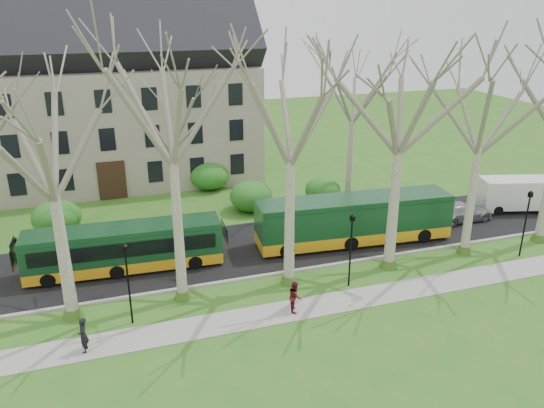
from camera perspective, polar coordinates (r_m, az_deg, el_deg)
The scene contains 15 objects.
ground at distance 29.79m, azimuth -3.21°, elevation -9.63°, with size 120.00×120.00×0.00m, color #2D6C1E.
sidewalk at distance 27.72m, azimuth -1.81°, elevation -12.08°, with size 70.00×2.00×0.06m, color gray.
road at distance 34.50m, azimuth -5.63°, elevation -5.15°, with size 80.00×8.00×0.06m, color black.
curb at distance 31.02m, azimuth -3.95°, elevation -8.18°, with size 80.00×0.25×0.14m, color #A5A39E.
building at distance 49.36m, azimuth -17.93°, elevation 11.68°, with size 26.50×12.20×16.00m.
tree_row_verge at distance 27.20m, azimuth -3.67°, elevation 3.50°, with size 49.00×7.00×14.00m.
tree_row_far at distance 37.34m, azimuth -9.88°, elevation 6.44°, with size 33.00×7.00×12.00m.
lamp_row at distance 27.70m, azimuth -2.77°, elevation -6.04°, with size 36.22×0.22×4.30m.
hedges at distance 41.37m, azimuth -14.66°, elevation 0.22°, with size 30.60×8.60×2.00m.
bus_lead at distance 32.76m, azimuth -15.53°, elevation -4.53°, with size 11.35×2.36×2.84m, color #113E1E, non-canonical shape.
bus_follow at distance 35.48m, azimuth 8.81°, elevation -1.63°, with size 12.97×2.70×3.24m, color #113E1E, non-canonical shape.
sedan at distance 41.25m, azimuth 19.68°, elevation -0.78°, with size 1.94×4.76×1.38m, color #A7A7AB.
van_a at distance 44.78m, azimuth 24.96°, elevation 0.93°, with size 5.81×2.11×2.53m, color silver, non-canonical shape.
pedestrian_a at distance 26.30m, azimuth -19.65°, elevation -13.12°, with size 0.63×0.41×1.73m, color black.
pedestrian_b at distance 27.80m, azimuth 2.49°, elevation -9.89°, with size 0.81×0.63×1.66m, color #521218.
Camera 1 is at (-6.49, -24.85, 15.08)m, focal length 35.00 mm.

